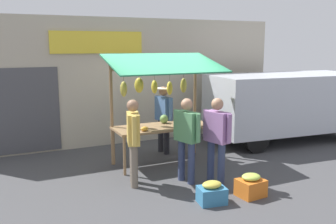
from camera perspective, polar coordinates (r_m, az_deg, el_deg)
name	(u,v)px	position (r m, az deg, el deg)	size (l,w,h in m)	color
ground_plane	(162,163)	(8.67, -0.85, -7.83)	(40.00, 40.00, 0.00)	#424244
street_backdrop	(127,81)	(10.30, -6.26, 4.69)	(9.00, 0.30, 3.40)	#B2A893
market_stall	(161,97)	(8.36, -1.05, 2.35)	(2.50, 1.46, 2.50)	olive
vendor_with_sunhat	(164,114)	(9.23, -0.67, -0.30)	(0.43, 0.71, 1.68)	#232328
shopper_with_ponytail	(187,134)	(7.28, 2.86, -3.39)	(0.35, 0.69, 1.68)	navy
shopper_in_striped_shirt	(133,136)	(7.14, -5.34, -3.68)	(0.35, 0.69, 1.68)	#726656
shopper_with_shopping_bag	(217,134)	(7.25, 7.46, -3.42)	(0.34, 0.70, 1.70)	navy
parked_van	(282,101)	(10.91, 17.02, 1.56)	(4.54, 2.21, 1.88)	silver
produce_crate_near	(212,193)	(6.59, 6.71, -12.23)	(0.51, 0.42, 0.40)	teal
produce_crate_side	(251,186)	(6.99, 12.56, -10.97)	(0.50, 0.44, 0.42)	#D1661E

